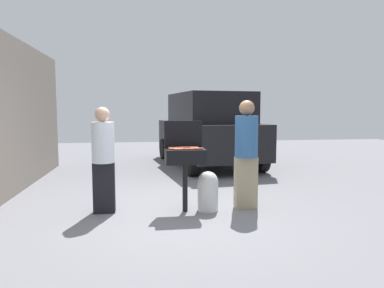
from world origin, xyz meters
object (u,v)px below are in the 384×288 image
person_left (103,156)px  parked_minivan (208,129)px  hot_dog_7 (194,147)px  propane_tank (208,190)px  hot_dog_4 (172,148)px  hot_dog_14 (179,149)px  hot_dog_9 (180,148)px  hot_dog_11 (189,149)px  hot_dog_10 (183,148)px  hot_dog_15 (174,149)px  hot_dog_5 (194,148)px  hot_dog_13 (199,149)px  bbq_grill (185,158)px  hot_dog_1 (190,147)px  hot_dog_6 (173,149)px  hot_dog_8 (192,148)px  hot_dog_2 (192,148)px  person_right (246,150)px  hot_dog_3 (180,147)px  hot_dog_12 (185,147)px  hot_dog_0 (182,149)px

person_left → parked_minivan: (2.45, 4.38, 0.15)m
hot_dog_7 → propane_tank: hot_dog_7 is taller
hot_dog_4 → hot_dog_14: (0.07, -0.21, 0.00)m
hot_dog_9 → person_left: bearing=173.4°
hot_dog_4 → hot_dog_9: 0.13m
hot_dog_11 → person_left: 1.31m
hot_dog_7 → hot_dog_10: 0.26m
hot_dog_15 → hot_dog_5: bearing=9.1°
hot_dog_4 → hot_dog_13: bearing=-26.1°
hot_dog_9 → hot_dog_14: size_ratio=1.00×
bbq_grill → hot_dog_7: (0.16, 0.12, 0.16)m
hot_dog_9 → hot_dog_1: bearing=25.8°
hot_dog_15 → person_left: 1.09m
hot_dog_6 → hot_dog_7: (0.35, 0.19, 0.00)m
hot_dog_9 → propane_tank: hot_dog_9 is taller
hot_dog_8 → hot_dog_9: (-0.19, -0.04, 0.00)m
hot_dog_2 → propane_tank: (0.26, 0.03, -0.67)m
hot_dog_6 → person_right: size_ratio=0.08×
hot_dog_4 → hot_dog_14: 0.23m
hot_dog_2 → hot_dog_13: bearing=-50.0°
hot_dog_2 → hot_dog_5: (0.03, -0.03, 0.00)m
hot_dog_2 → hot_dog_13: 0.13m
hot_dog_14 → person_left: bearing=165.9°
hot_dog_1 → propane_tank: (0.27, -0.07, -0.67)m
hot_dog_2 → hot_dog_6: 0.30m
hot_dog_13 → person_left: 1.45m
hot_dog_3 → hot_dog_10: size_ratio=1.00×
hot_dog_6 → hot_dog_10: 0.15m
hot_dog_1 → hot_dog_11: (-0.05, -0.22, 0.00)m
hot_dog_9 → hot_dog_13: 0.29m
hot_dog_10 → hot_dog_14: bearing=-122.2°
hot_dog_7 → person_left: size_ratio=0.08×
hot_dog_6 → hot_dog_12: size_ratio=1.00×
hot_dog_5 → hot_dog_13: (0.05, -0.07, 0.00)m
hot_dog_9 → hot_dog_0: bearing=-75.7°
bbq_grill → propane_tank: bbq_grill is taller
hot_dog_8 → hot_dog_12: size_ratio=1.00×
hot_dog_12 → propane_tank: bearing=-17.1°
hot_dog_15 → hot_dog_7: bearing=34.5°
hot_dog_5 → parked_minivan: parked_minivan is taller
hot_dog_2 → hot_dog_4: 0.30m
hot_dog_12 → hot_dog_15: same height
hot_dog_6 → hot_dog_9: bearing=27.1°
bbq_grill → hot_dog_1: bearing=37.5°
bbq_grill → hot_dog_10: 0.17m
hot_dog_10 → bbq_grill: bearing=45.3°
hot_dog_11 → bbq_grill: bearing=107.4°
hot_dog_6 → hot_dog_11: size_ratio=1.00×
hot_dog_1 → hot_dog_6: size_ratio=1.00×
hot_dog_5 → hot_dog_11: bearing=-133.5°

